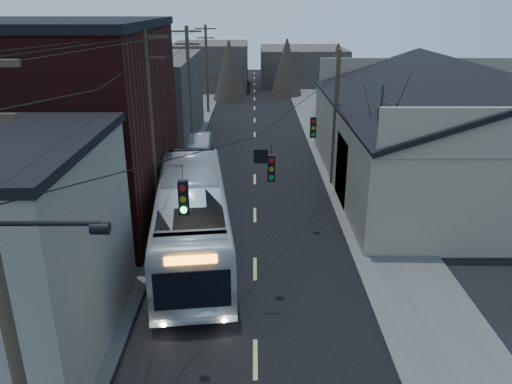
% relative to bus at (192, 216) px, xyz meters
% --- Properties ---
extents(road_surface, '(9.00, 110.00, 0.02)m').
position_rel_bus_xyz_m(road_surface, '(2.90, 14.35, -1.81)').
color(road_surface, black).
rests_on(road_surface, ground).
extents(sidewalk_left, '(4.00, 110.00, 0.12)m').
position_rel_bus_xyz_m(sidewalk_left, '(-3.60, 14.35, -1.76)').
color(sidewalk_left, '#474744').
rests_on(sidewalk_left, ground).
extents(sidewalk_right, '(4.00, 110.00, 0.12)m').
position_rel_bus_xyz_m(sidewalk_right, '(9.40, 14.35, -1.76)').
color(sidewalk_right, '#474744').
rests_on(sidewalk_right, ground).
extents(building_brick, '(10.00, 12.00, 10.00)m').
position_rel_bus_xyz_m(building_brick, '(-7.10, 4.35, 3.18)').
color(building_brick, black).
rests_on(building_brick, ground).
extents(building_left_far, '(9.00, 14.00, 7.00)m').
position_rel_bus_xyz_m(building_left_far, '(-6.60, 20.35, 1.68)').
color(building_left_far, '#352F2A').
rests_on(building_left_far, ground).
extents(warehouse, '(16.16, 20.60, 7.73)m').
position_rel_bus_xyz_m(warehouse, '(15.90, 9.35, 0.88)').
color(warehouse, gray).
rests_on(warehouse, ground).
extents(building_far_left, '(10.00, 12.00, 6.00)m').
position_rel_bus_xyz_m(building_far_left, '(-3.10, 49.35, 1.18)').
color(building_far_left, '#352F2A').
rests_on(building_far_left, ground).
extents(building_far_right, '(12.00, 14.00, 5.00)m').
position_rel_bus_xyz_m(building_far_right, '(9.90, 54.35, 0.68)').
color(building_far_right, '#352F2A').
rests_on(building_far_right, ground).
extents(bare_tree, '(0.40, 0.40, 7.20)m').
position_rel_bus_xyz_m(bare_tree, '(9.40, 4.35, 1.78)').
color(bare_tree, black).
rests_on(bare_tree, ground).
extents(utility_lines, '(11.24, 45.28, 10.50)m').
position_rel_bus_xyz_m(utility_lines, '(-0.21, 8.49, 3.13)').
color(utility_lines, '#382B1E').
rests_on(utility_lines, ground).
extents(bus, '(4.58, 13.33, 3.64)m').
position_rel_bus_xyz_m(bus, '(0.00, 0.00, 0.00)').
color(bus, silver).
rests_on(bus, ground).
extents(parked_car, '(1.78, 4.82, 1.58)m').
position_rel_bus_xyz_m(parked_car, '(-1.40, 16.38, -1.03)').
color(parked_car, '#929499').
rests_on(parked_car, ground).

